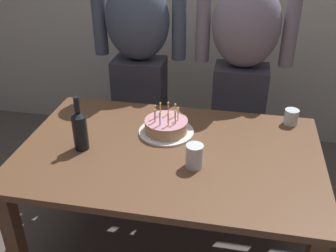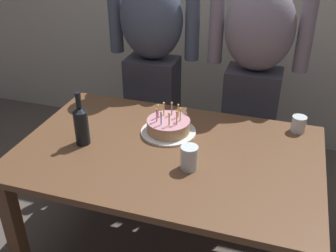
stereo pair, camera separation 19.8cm
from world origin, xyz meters
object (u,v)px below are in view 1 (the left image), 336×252
water_glass_near (291,117)px  person_woman_cardigan (242,73)px  birthday_cake (166,127)px  wine_bottle (80,129)px  water_glass_far (194,156)px  person_man_bearded (139,66)px

water_glass_near → person_woman_cardigan: person_woman_cardigan is taller
birthday_cake → wine_bottle: bearing=-149.2°
water_glass_near → wine_bottle: wine_bottle is taller
water_glass_far → person_man_bearded: bearing=119.4°
water_glass_near → water_glass_far: 0.69m
water_glass_near → wine_bottle: bearing=-156.2°
water_glass_near → person_woman_cardigan: size_ratio=0.05×
birthday_cake → person_woman_cardigan: (0.37, 0.59, 0.10)m
water_glass_near → person_man_bearded: (-0.96, 0.36, 0.09)m
birthday_cake → person_woman_cardigan: 0.71m
water_glass_far → person_woman_cardigan: size_ratio=0.07×
water_glass_near → water_glass_far: bearing=-132.8°
wine_bottle → birthday_cake: bearing=30.8°
birthday_cake → wine_bottle: (-0.38, -0.23, 0.07)m
birthday_cake → water_glass_far: (0.19, -0.28, 0.02)m
person_woman_cardigan → water_glass_far: bearing=78.4°
water_glass_far → person_man_bearded: person_man_bearded is taller
person_woman_cardigan → birthday_cake: bearing=58.2°
water_glass_far → wine_bottle: 0.58m
water_glass_near → birthday_cake: bearing=-160.7°
water_glass_near → person_man_bearded: 1.03m
water_glass_near → water_glass_far: size_ratio=0.75×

